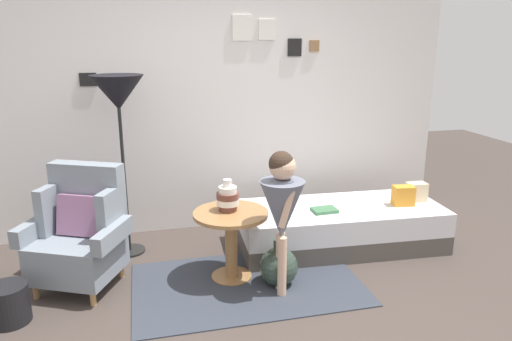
{
  "coord_description": "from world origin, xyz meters",
  "views": [
    {
      "loc": [
        -0.78,
        -2.82,
        1.94
      ],
      "look_at": [
        0.15,
        0.95,
        0.85
      ],
      "focal_mm": 33.57,
      "sensor_mm": 36.0,
      "label": 1
    }
  ],
  "objects": [
    {
      "name": "side_table",
      "position": [
        -0.11,
        0.73,
        0.42
      ],
      "size": [
        0.61,
        0.61,
        0.58
      ],
      "color": "#9E7042",
      "rests_on": "ground"
    },
    {
      "name": "book_on_daybed",
      "position": [
        0.81,
        1.01,
        0.42
      ],
      "size": [
        0.23,
        0.17,
        0.03
      ],
      "primitive_type": "cube",
      "rotation": [
        0.0,
        0.0,
        0.04
      ],
      "color": "#41754D",
      "rests_on": "daybed"
    },
    {
      "name": "gallery_wall",
      "position": [
        0.0,
        1.95,
        1.3
      ],
      "size": [
        4.8,
        0.12,
        2.6
      ],
      "color": "silver",
      "rests_on": "ground"
    },
    {
      "name": "vase_striped",
      "position": [
        -0.13,
        0.78,
        0.69
      ],
      "size": [
        0.18,
        0.18,
        0.26
      ],
      "color": "brown",
      "rests_on": "side_table"
    },
    {
      "name": "pillow_head",
      "position": [
        1.78,
        1.08,
        0.49
      ],
      "size": [
        0.19,
        0.12,
        0.18
      ],
      "primitive_type": "cube",
      "rotation": [
        0.0,
        0.0,
        -0.02
      ],
      "color": "beige",
      "rests_on": "daybed"
    },
    {
      "name": "person_child",
      "position": [
        0.22,
        0.4,
        0.73
      ],
      "size": [
        0.34,
        0.34,
        1.14
      ],
      "color": "#D8AD8E",
      "rests_on": "ground"
    },
    {
      "name": "daybed",
      "position": [
        1.01,
        1.1,
        0.2
      ],
      "size": [
        1.94,
        0.9,
        0.4
      ],
      "color": "#4C4742",
      "rests_on": "ground"
    },
    {
      "name": "magazine_basket",
      "position": [
        -1.75,
        0.47,
        0.14
      ],
      "size": [
        0.28,
        0.28,
        0.28
      ],
      "primitive_type": "cylinder",
      "color": "black",
      "rests_on": "ground"
    },
    {
      "name": "rug",
      "position": [
        -0.01,
        0.58,
        0.01
      ],
      "size": [
        1.82,
        1.13,
        0.01
      ],
      "primitive_type": "cube",
      "color": "#333842",
      "rests_on": "ground"
    },
    {
      "name": "ground_plane",
      "position": [
        0.0,
        0.0,
        0.0
      ],
      "size": [
        12.0,
        12.0,
        0.0
      ],
      "primitive_type": "plane",
      "color": "#423833"
    },
    {
      "name": "pillow_mid",
      "position": [
        1.59,
        1.0,
        0.49
      ],
      "size": [
        0.21,
        0.14,
        0.19
      ],
      "primitive_type": "cube",
      "rotation": [
        0.0,
        0.0,
        -0.13
      ],
      "color": "orange",
      "rests_on": "daybed"
    },
    {
      "name": "armchair",
      "position": [
        -1.29,
        0.92,
        0.44
      ],
      "size": [
        0.89,
        0.81,
        0.97
      ],
      "color": "tan",
      "rests_on": "ground"
    },
    {
      "name": "demijohn_near",
      "position": [
        0.23,
        0.52,
        0.16
      ],
      "size": [
        0.31,
        0.31,
        0.4
      ],
      "color": "#2D3D33",
      "rests_on": "ground"
    },
    {
      "name": "floor_lamp",
      "position": [
        -0.94,
        1.44,
        1.43
      ],
      "size": [
        0.45,
        0.45,
        1.63
      ],
      "color": "black",
      "rests_on": "ground"
    }
  ]
}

